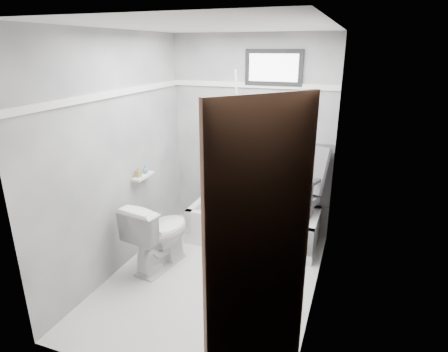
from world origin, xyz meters
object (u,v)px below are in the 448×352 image
at_px(soap_bottle_b, 145,169).
at_px(office_chair, 290,194).
at_px(bathtub, 254,225).
at_px(door, 289,288).
at_px(toilet, 159,234).
at_px(soap_bottle_a, 138,172).

bearing_deg(soap_bottle_b, office_chair, 21.51).
height_order(bathtub, door, door).
distance_m(bathtub, door, 2.48).
relative_size(bathtub, toilet, 1.96).
bearing_deg(bathtub, soap_bottle_a, -147.86).
bearing_deg(soap_bottle_b, soap_bottle_a, -90.00).
height_order(soap_bottle_a, soap_bottle_b, soap_bottle_a).
relative_size(bathtub, door, 0.75).
xyz_separation_m(toilet, door, (1.60, -1.33, 0.62)).
xyz_separation_m(toilet, soap_bottle_b, (-0.32, 0.32, 0.58)).
distance_m(toilet, soap_bottle_a, 0.69).
distance_m(office_chair, door, 2.31).
xyz_separation_m(bathtub, toilet, (-0.79, -0.88, 0.17)).
height_order(office_chair, door, door).
distance_m(toilet, soap_bottle_b, 0.74).
bearing_deg(office_chair, soap_bottle_b, -137.92).
bearing_deg(soap_bottle_a, soap_bottle_b, 90.00).
height_order(door, soap_bottle_b, door).
height_order(toilet, soap_bottle_a, soap_bottle_a).
bearing_deg(door, office_chair, 100.31).
relative_size(door, soap_bottle_a, 17.18).
xyz_separation_m(door, soap_bottle_b, (-1.92, 1.66, -0.04)).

